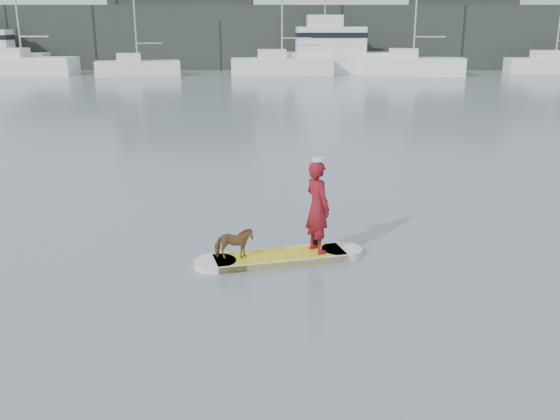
{
  "coord_description": "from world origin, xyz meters",
  "views": [
    {
      "loc": [
        -0.52,
        -11.47,
        4.34
      ],
      "look_at": [
        -0.48,
        -0.35,
        1.0
      ],
      "focal_mm": 40.0,
      "sensor_mm": 36.0,
      "label": 1
    }
  ],
  "objects_px": {
    "sailboat_d": "(281,64)",
    "motor_yacht_a": "(337,52)",
    "paddler": "(318,207)",
    "sailboat_e": "(412,65)",
    "sailboat_c": "(137,67)",
    "sailboat_b": "(22,63)",
    "paddleboard": "(280,257)",
    "dog": "(234,243)",
    "sailboat_f": "(554,64)"
  },
  "relations": [
    {
      "from": "sailboat_e",
      "to": "sailboat_f",
      "type": "bearing_deg",
      "value": 19.24
    },
    {
      "from": "dog",
      "to": "sailboat_b",
      "type": "bearing_deg",
      "value": 18.98
    },
    {
      "from": "sailboat_b",
      "to": "sailboat_d",
      "type": "relative_size",
      "value": 1.07
    },
    {
      "from": "paddler",
      "to": "dog",
      "type": "distance_m",
      "value": 1.73
    },
    {
      "from": "sailboat_c",
      "to": "sailboat_d",
      "type": "bearing_deg",
      "value": -7.43
    },
    {
      "from": "sailboat_d",
      "to": "dog",
      "type": "bearing_deg",
      "value": -93.78
    },
    {
      "from": "sailboat_b",
      "to": "sailboat_e",
      "type": "distance_m",
      "value": 34.04
    },
    {
      "from": "sailboat_e",
      "to": "motor_yacht_a",
      "type": "bearing_deg",
      "value": 165.95
    },
    {
      "from": "sailboat_d",
      "to": "sailboat_c",
      "type": "bearing_deg",
      "value": -178.36
    },
    {
      "from": "sailboat_d",
      "to": "sailboat_e",
      "type": "bearing_deg",
      "value": -4.06
    },
    {
      "from": "dog",
      "to": "sailboat_d",
      "type": "xyz_separation_m",
      "value": [
        1.13,
        44.39,
        0.5
      ]
    },
    {
      "from": "sailboat_c",
      "to": "sailboat_d",
      "type": "distance_m",
      "value": 12.32
    },
    {
      "from": "paddleboard",
      "to": "sailboat_e",
      "type": "distance_m",
      "value": 45.33
    },
    {
      "from": "paddler",
      "to": "sailboat_d",
      "type": "height_order",
      "value": "sailboat_d"
    },
    {
      "from": "dog",
      "to": "sailboat_f",
      "type": "bearing_deg",
      "value": -35.53
    },
    {
      "from": "dog",
      "to": "sailboat_b",
      "type": "distance_m",
      "value": 50.09
    },
    {
      "from": "sailboat_d",
      "to": "sailboat_e",
      "type": "height_order",
      "value": "sailboat_d"
    },
    {
      "from": "paddler",
      "to": "sailboat_e",
      "type": "distance_m",
      "value": 44.96
    },
    {
      "from": "sailboat_e",
      "to": "paddleboard",
      "type": "bearing_deg",
      "value": -95.88
    },
    {
      "from": "sailboat_f",
      "to": "motor_yacht_a",
      "type": "height_order",
      "value": "sailboat_f"
    },
    {
      "from": "sailboat_f",
      "to": "motor_yacht_a",
      "type": "bearing_deg",
      "value": -177.58
    },
    {
      "from": "sailboat_b",
      "to": "sailboat_e",
      "type": "height_order",
      "value": "sailboat_b"
    },
    {
      "from": "sailboat_c",
      "to": "motor_yacht_a",
      "type": "relative_size",
      "value": 0.9
    },
    {
      "from": "sailboat_d",
      "to": "sailboat_e",
      "type": "xyz_separation_m",
      "value": [
        11.28,
        -0.34,
        -0.02
      ]
    },
    {
      "from": "sailboat_c",
      "to": "motor_yacht_a",
      "type": "height_order",
      "value": "sailboat_c"
    },
    {
      "from": "paddleboard",
      "to": "sailboat_e",
      "type": "bearing_deg",
      "value": 60.55
    },
    {
      "from": "paddleboard",
      "to": "sailboat_e",
      "type": "relative_size",
      "value": 0.26
    },
    {
      "from": "paddler",
      "to": "sailboat_c",
      "type": "distance_m",
      "value": 44.97
    },
    {
      "from": "paddler",
      "to": "dog",
      "type": "bearing_deg",
      "value": 75.13
    },
    {
      "from": "sailboat_d",
      "to": "motor_yacht_a",
      "type": "height_order",
      "value": "sailboat_d"
    },
    {
      "from": "dog",
      "to": "paddleboard",
      "type": "bearing_deg",
      "value": -81.9
    },
    {
      "from": "dog",
      "to": "sailboat_f",
      "type": "height_order",
      "value": "sailboat_f"
    },
    {
      "from": "dog",
      "to": "motor_yacht_a",
      "type": "distance_m",
      "value": 47.12
    },
    {
      "from": "dog",
      "to": "sailboat_c",
      "type": "relative_size",
      "value": 0.07
    },
    {
      "from": "sailboat_b",
      "to": "dog",
      "type": "bearing_deg",
      "value": -59.38
    },
    {
      "from": "paddleboard",
      "to": "motor_yacht_a",
      "type": "height_order",
      "value": "motor_yacht_a"
    },
    {
      "from": "paddleboard",
      "to": "sailboat_d",
      "type": "relative_size",
      "value": 0.25
    },
    {
      "from": "dog",
      "to": "sailboat_b",
      "type": "height_order",
      "value": "sailboat_b"
    },
    {
      "from": "sailboat_f",
      "to": "motor_yacht_a",
      "type": "relative_size",
      "value": 1.13
    },
    {
      "from": "sailboat_b",
      "to": "motor_yacht_a",
      "type": "distance_m",
      "value": 27.84
    },
    {
      "from": "sailboat_c",
      "to": "sailboat_f",
      "type": "xyz_separation_m",
      "value": [
        36.87,
        2.94,
        0.1
      ]
    },
    {
      "from": "paddleboard",
      "to": "dog",
      "type": "relative_size",
      "value": 4.51
    },
    {
      "from": "paddler",
      "to": "dog",
      "type": "xyz_separation_m",
      "value": [
        -1.57,
        -0.41,
        -0.58
      ]
    },
    {
      "from": "sailboat_d",
      "to": "paddler",
      "type": "bearing_deg",
      "value": -91.75
    },
    {
      "from": "sailboat_c",
      "to": "motor_yacht_a",
      "type": "bearing_deg",
      "value": -1.09
    },
    {
      "from": "paddleboard",
      "to": "dog",
      "type": "distance_m",
      "value": 0.96
    },
    {
      "from": "paddleboard",
      "to": "motor_yacht_a",
      "type": "relative_size",
      "value": 0.29
    },
    {
      "from": "sailboat_d",
      "to": "sailboat_f",
      "type": "distance_m",
      "value": 24.66
    },
    {
      "from": "paddleboard",
      "to": "paddler",
      "type": "relative_size",
      "value": 1.82
    },
    {
      "from": "paddleboard",
      "to": "sailboat_b",
      "type": "bearing_deg",
      "value": 101.87
    }
  ]
}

